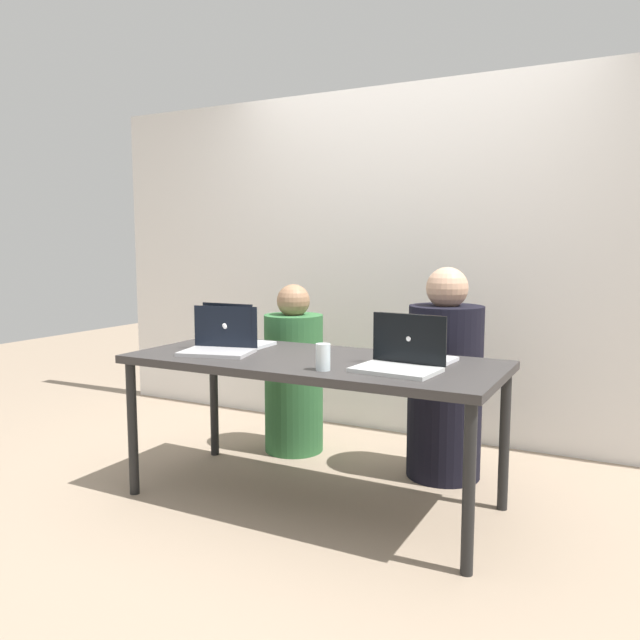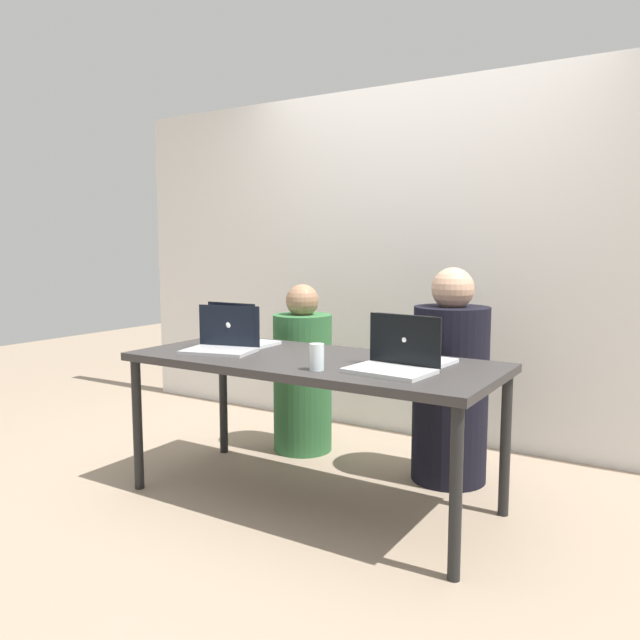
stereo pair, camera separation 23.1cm
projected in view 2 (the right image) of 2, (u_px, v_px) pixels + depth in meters
The scene contains 10 objects.
ground_plane at pixel (312, 501), 3.15m from camera, with size 12.00×12.00×0.00m, color gray.
back_wall at pixel (420, 263), 4.16m from camera, with size 4.78×0.10×2.33m, color silver.
desk at pixel (312, 370), 3.07m from camera, with size 1.84×0.79×0.73m.
person_on_left at pixel (303, 377), 3.90m from camera, with size 0.40×0.40×1.05m.
person_on_right at pixel (450, 387), 3.39m from camera, with size 0.42×0.42×1.17m.
laptop_front_right at pixel (395, 360), 2.73m from camera, with size 0.38×0.30×0.24m.
laptop_back_left at pixel (241, 337), 3.42m from camera, with size 0.32×0.29×0.25m.
laptop_front_left at pixel (223, 342), 3.25m from camera, with size 0.40×0.32×0.23m.
laptop_back_right at pixel (414, 353), 2.90m from camera, with size 0.33×0.29×0.24m.
water_glass_right at pixel (317, 359), 2.76m from camera, with size 0.07×0.07×0.12m.
Camera 2 is at (1.63, -2.55, 1.29)m, focal length 35.00 mm.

